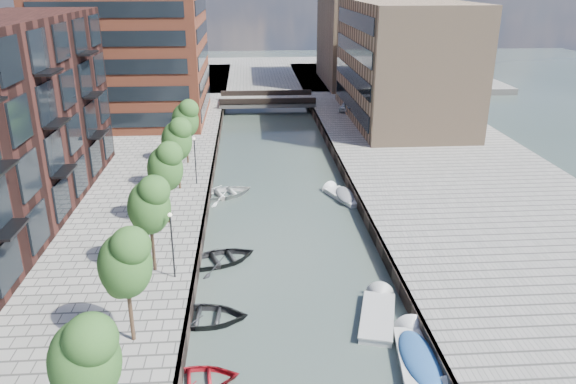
{
  "coord_description": "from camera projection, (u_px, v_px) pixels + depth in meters",
  "views": [
    {
      "loc": [
        -2.61,
        -5.51,
        17.59
      ],
      "look_at": [
        0.0,
        30.99,
        3.5
      ],
      "focal_mm": 35.0,
      "sensor_mm": 36.0,
      "label": 1
    }
  ],
  "objects": [
    {
      "name": "motorboat_4",
      "position": [
        342.0,
        195.0,
        47.7
      ],
      "size": [
        3.23,
        4.78,
        1.51
      ],
      "color": "white",
      "rests_on": "ground"
    },
    {
      "name": "car",
      "position": [
        348.0,
        106.0,
        73.92
      ],
      "size": [
        3.11,
        4.27,
        1.35
      ],
      "primitive_type": "imported",
      "rotation": [
        0.0,
        0.0,
        -0.43
      ],
      "color": "silver",
      "rests_on": "quay_right"
    },
    {
      "name": "far_closure",
      "position": [
        262.0,
        74.0,
        104.52
      ],
      "size": [
        80.0,
        40.0,
        1.0
      ],
      "primitive_type": "cube",
      "color": "gray",
      "rests_on": "ground"
    },
    {
      "name": "tan_block_far",
      "position": [
        361.0,
        33.0,
        91.36
      ],
      "size": [
        12.0,
        20.0,
        16.0
      ],
      "primitive_type": "cube",
      "color": "#9A7B5E",
      "rests_on": "quay_right"
    },
    {
      "name": "motorboat_2",
      "position": [
        378.0,
        313.0,
        31.2
      ],
      "size": [
        3.02,
        5.34,
        1.69
      ],
      "color": "#BAB9B8",
      "rests_on": "ground"
    },
    {
      "name": "sloop_1",
      "position": [
        203.0,
        321.0,
        30.6
      ],
      "size": [
        5.15,
        3.82,
        1.02
      ],
      "primitive_type": "imported",
      "rotation": [
        0.0,
        0.0,
        1.51
      ],
      "color": "#222325",
      "rests_on": "ground"
    },
    {
      "name": "tree_6",
      "position": [
        185.0,
        118.0,
        51.96
      ],
      "size": [
        2.5,
        2.5,
        5.95
      ],
      "color": "#382619",
      "rests_on": "quay_left"
    },
    {
      "name": "sloop_3",
      "position": [
        224.0,
        197.0,
        47.94
      ],
      "size": [
        6.25,
        5.52,
        1.07
      ],
      "primitive_type": "imported",
      "rotation": [
        0.0,
        0.0,
        2.0
      ],
      "color": "white",
      "rests_on": "ground"
    },
    {
      "name": "tree_1",
      "position": [
        84.0,
        357.0,
        19.39
      ],
      "size": [
        2.5,
        2.5,
        5.95
      ],
      "color": "#382619",
      "rests_on": "quay_left"
    },
    {
      "name": "quay_right",
      "position": [
        460.0,
        183.0,
        49.74
      ],
      "size": [
        20.0,
        140.0,
        1.0
      ],
      "primitive_type": "cube",
      "color": "gray",
      "rests_on": "ground"
    },
    {
      "name": "water",
      "position": [
        281.0,
        192.0,
        48.85
      ],
      "size": [
        300.0,
        300.0,
        0.0
      ],
      "primitive_type": "plane",
      "color": "#38473F",
      "rests_on": "ground"
    },
    {
      "name": "lamp_2",
      "position": [
        195.0,
        156.0,
        47.11
      ],
      "size": [
        0.24,
        0.24,
        4.12
      ],
      "color": "black",
      "rests_on": "quay_left"
    },
    {
      "name": "motorboat_3",
      "position": [
        418.0,
        357.0,
        27.4
      ],
      "size": [
        2.62,
        5.79,
        1.86
      ],
      "color": "silver",
      "rests_on": "ground"
    },
    {
      "name": "tree_4",
      "position": [
        165.0,
        166.0,
        38.93
      ],
      "size": [
        2.5,
        2.5,
        5.95
      ],
      "color": "#382619",
      "rests_on": "quay_left"
    },
    {
      "name": "sloop_2",
      "position": [
        195.0,
        384.0,
        25.87
      ],
      "size": [
        4.49,
        3.45,
        0.86
      ],
      "primitive_type": "imported",
      "rotation": [
        0.0,
        0.0,
        1.69
      ],
      "color": "maroon",
      "rests_on": "ground"
    },
    {
      "name": "quay_wall_left",
      "position": [
        210.0,
        189.0,
        48.27
      ],
      "size": [
        0.25,
        140.0,
        1.0
      ],
      "primitive_type": "cube",
      "color": "#332823",
      "rests_on": "ground"
    },
    {
      "name": "quay_wall_right",
      "position": [
        350.0,
        185.0,
        49.08
      ],
      "size": [
        0.25,
        140.0,
        1.0
      ],
      "primitive_type": "cube",
      "color": "#332823",
      "rests_on": "ground"
    },
    {
      "name": "tree_5",
      "position": [
        176.0,
        139.0,
        45.45
      ],
      "size": [
        2.5,
        2.5,
        5.95
      ],
      "color": "#382619",
      "rests_on": "quay_left"
    },
    {
      "name": "tree_3",
      "position": [
        149.0,
        204.0,
        32.42
      ],
      "size": [
        2.5,
        2.5,
        5.95
      ],
      "color": "#382619",
      "rests_on": "quay_left"
    },
    {
      "name": "tan_block_near",
      "position": [
        402.0,
        62.0,
        67.52
      ],
      "size": [
        12.0,
        25.0,
        14.0
      ],
      "primitive_type": "cube",
      "color": "#9A7B5E",
      "rests_on": "quay_right"
    },
    {
      "name": "sloop_4",
      "position": [
        220.0,
        262.0,
        36.91
      ],
      "size": [
        5.82,
        5.04,
        1.01
      ],
      "primitive_type": "imported",
      "rotation": [
        0.0,
        0.0,
        1.95
      ],
      "color": "black",
      "rests_on": "ground"
    },
    {
      "name": "tree_2",
      "position": [
        125.0,
        261.0,
        25.9
      ],
      "size": [
        2.5,
        2.5,
        5.95
      ],
      "color": "#382619",
      "rests_on": "quay_left"
    },
    {
      "name": "lamp_1",
      "position": [
        172.0,
        239.0,
        32.22
      ],
      "size": [
        0.24,
        0.24,
        4.12
      ],
      "color": "black",
      "rests_on": "quay_left"
    },
    {
      "name": "bridge",
      "position": [
        267.0,
        101.0,
        78.14
      ],
      "size": [
        13.0,
        6.0,
        1.3
      ],
      "color": "gray",
      "rests_on": "ground"
    }
  ]
}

